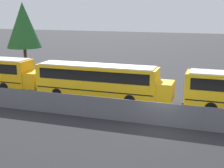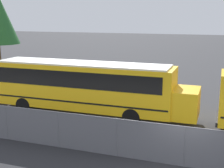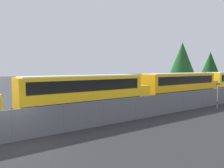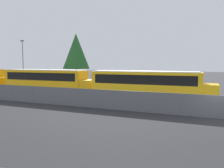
# 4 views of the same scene
# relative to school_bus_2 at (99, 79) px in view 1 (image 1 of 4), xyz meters

# --- Properties ---
(ground_plane) EXTENTS (200.00, 200.00, 0.00)m
(ground_plane) POSITION_rel_school_bus_2_xyz_m (6.90, -5.21, -2.03)
(ground_plane) COLOR #38383A
(road_strip) EXTENTS (130.35, 12.00, 0.01)m
(road_strip) POSITION_rel_school_bus_2_xyz_m (6.90, -11.21, -2.03)
(road_strip) COLOR #2B2B2D
(road_strip) RESTS_ON ground_plane
(fence) EXTENTS (96.42, 0.07, 1.81)m
(fence) POSITION_rel_school_bus_2_xyz_m (6.90, -5.21, -1.10)
(fence) COLOR #9EA0A5
(fence) RESTS_ON ground_plane
(school_bus_2) EXTENTS (13.41, 2.57, 3.41)m
(school_bus_2) POSITION_rel_school_bus_2_xyz_m (0.00, 0.00, 0.00)
(school_bus_2) COLOR yellow
(school_bus_2) RESTS_ON ground_plane
(tree_1) EXTENTS (4.87, 4.87, 9.58)m
(tree_1) POSITION_rel_school_bus_2_xyz_m (-15.64, 10.93, 4.37)
(tree_1) COLOR #51381E
(tree_1) RESTS_ON ground_plane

